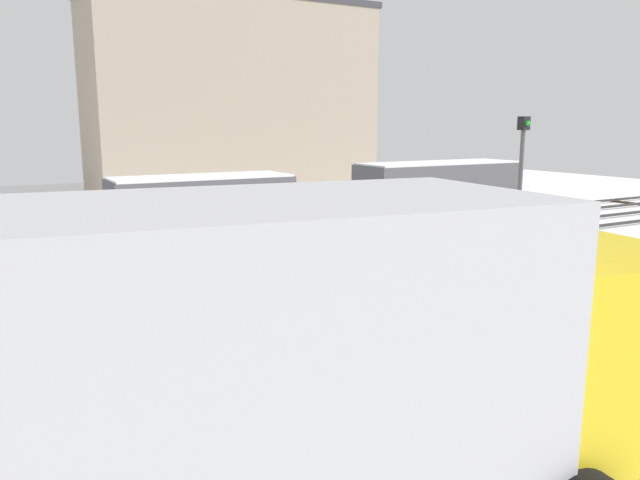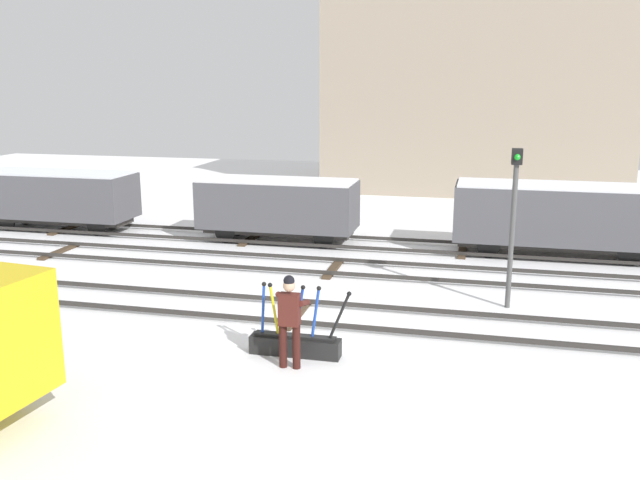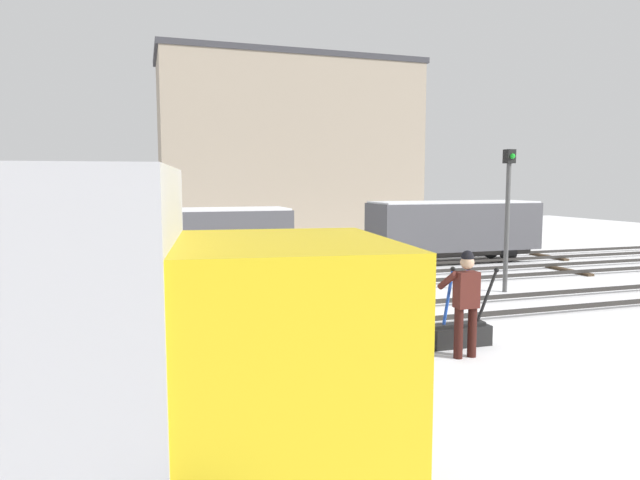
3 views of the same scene
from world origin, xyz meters
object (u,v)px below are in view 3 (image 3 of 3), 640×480
(rail_worker, at_px, (465,297))
(signal_post, at_px, (508,205))
(freight_car_mid_siding, at_px, (207,236))
(freight_car_far_end, at_px, (453,227))
(switch_lever_frame, at_px, (443,333))

(rail_worker, height_order, signal_post, signal_post)
(signal_post, bearing_deg, rail_worker, -132.31)
(signal_post, xyz_separation_m, freight_car_mid_siding, (-7.25, 5.25, -1.08))
(rail_worker, relative_size, freight_car_far_end, 0.29)
(signal_post, bearing_deg, switch_lever_frame, -136.63)
(switch_lever_frame, xyz_separation_m, freight_car_mid_siding, (-3.10, 9.17, 0.98))
(switch_lever_frame, distance_m, signal_post, 6.07)
(signal_post, distance_m, freight_car_mid_siding, 9.02)
(rail_worker, bearing_deg, freight_car_mid_siding, 107.80)
(freight_car_far_end, bearing_deg, signal_post, -106.33)
(freight_car_mid_siding, bearing_deg, freight_car_far_end, 0.40)
(rail_worker, distance_m, freight_car_mid_siding, 10.25)
(switch_lever_frame, relative_size, freight_car_mid_siding, 0.39)
(signal_post, height_order, freight_car_mid_siding, signal_post)
(switch_lever_frame, height_order, freight_car_far_end, freight_car_far_end)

